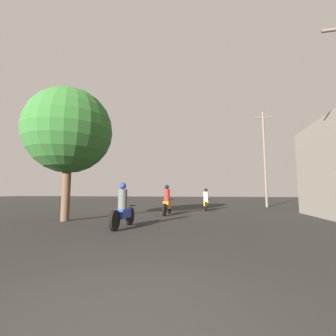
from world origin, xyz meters
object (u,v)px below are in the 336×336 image
at_px(motorcycle_yellow, 206,201).
at_px(utility_pole_far, 265,157).
at_px(motorcycle_orange, 167,203).
at_px(motorcycle_blue, 123,210).
at_px(street_tree, 69,131).

height_order(motorcycle_yellow, utility_pole_far, utility_pole_far).
bearing_deg(utility_pole_far, motorcycle_yellow, -138.36).
xyz_separation_m(motorcycle_yellow, utility_pole_far, (4.88, 4.34, 3.66)).
distance_m(motorcycle_orange, utility_pole_far, 11.09).
height_order(motorcycle_blue, motorcycle_orange, motorcycle_orange).
distance_m(motorcycle_blue, motorcycle_orange, 4.80).
xyz_separation_m(motorcycle_blue, street_tree, (-3.23, 1.28, 3.38)).
bearing_deg(utility_pole_far, street_tree, -133.40).
height_order(utility_pole_far, street_tree, utility_pole_far).
height_order(motorcycle_blue, street_tree, street_tree).
bearing_deg(motorcycle_orange, street_tree, -143.59).
xyz_separation_m(utility_pole_far, street_tree, (-10.75, -11.36, -0.25)).
height_order(motorcycle_blue, utility_pole_far, utility_pole_far).
bearing_deg(utility_pole_far, motorcycle_orange, -131.18).
bearing_deg(motorcycle_yellow, utility_pole_far, 35.07).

